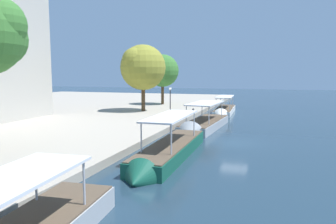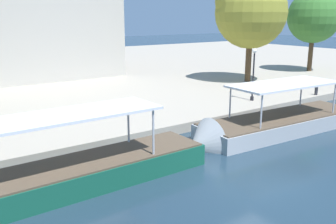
{
  "view_description": "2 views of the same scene",
  "coord_description": "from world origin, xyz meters",
  "px_view_note": "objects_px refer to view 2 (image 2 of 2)",
  "views": [
    {
      "loc": [
        -30.45,
        -3.33,
        6.43
      ],
      "look_at": [
        2.95,
        7.5,
        2.29
      ],
      "focal_mm": 34.94,
      "sensor_mm": 36.0,
      "label": 1
    },
    {
      "loc": [
        -11.95,
        -10.05,
        7.03
      ],
      "look_at": [
        -0.28,
        6.26,
        1.91
      ],
      "focal_mm": 40.29,
      "sensor_mm": 36.0,
      "label": 2
    }
  ],
  "objects_px": {
    "tour_boat_2": "(270,128)",
    "lamp_post": "(253,72)",
    "mooring_bollard_2": "(316,90)",
    "tour_boat_1": "(51,185)",
    "tree_0": "(312,17)",
    "tree_2": "(250,11)"
  },
  "relations": [
    {
      "from": "tour_boat_1",
      "to": "mooring_bollard_2",
      "type": "bearing_deg",
      "value": -171.84
    },
    {
      "from": "lamp_post",
      "to": "tree_2",
      "type": "bearing_deg",
      "value": 45.67
    },
    {
      "from": "tour_boat_2",
      "to": "lamp_post",
      "type": "bearing_deg",
      "value": -124.73
    },
    {
      "from": "tour_boat_1",
      "to": "mooring_bollard_2",
      "type": "xyz_separation_m",
      "value": [
        23.73,
        3.75,
        0.64
      ]
    },
    {
      "from": "tour_boat_1",
      "to": "tour_boat_2",
      "type": "xyz_separation_m",
      "value": [
        13.66,
        0.2,
        -0.03
      ]
    },
    {
      "from": "tour_boat_2",
      "to": "mooring_bollard_2",
      "type": "xyz_separation_m",
      "value": [
        10.07,
        3.55,
        0.67
      ]
    },
    {
      "from": "tour_boat_1",
      "to": "tour_boat_2",
      "type": "distance_m",
      "value": 13.66
    },
    {
      "from": "lamp_post",
      "to": "tree_0",
      "type": "bearing_deg",
      "value": 22.46
    },
    {
      "from": "mooring_bollard_2",
      "to": "tree_0",
      "type": "distance_m",
      "value": 16.12
    },
    {
      "from": "tour_boat_1",
      "to": "tour_boat_2",
      "type": "height_order",
      "value": "tour_boat_1"
    },
    {
      "from": "tree_2",
      "to": "lamp_post",
      "type": "bearing_deg",
      "value": -134.33
    },
    {
      "from": "lamp_post",
      "to": "tree_2",
      "type": "xyz_separation_m",
      "value": [
        6.24,
        6.38,
        4.63
      ]
    },
    {
      "from": "tour_boat_1",
      "to": "mooring_bollard_2",
      "type": "distance_m",
      "value": 24.03
    },
    {
      "from": "mooring_bollard_2",
      "to": "tree_2",
      "type": "xyz_separation_m",
      "value": [
        0.27,
        8.05,
        6.5
      ]
    },
    {
      "from": "tour_boat_1",
      "to": "tree_2",
      "type": "xyz_separation_m",
      "value": [
        24.0,
        11.8,
        7.14
      ]
    },
    {
      "from": "mooring_bollard_2",
      "to": "tree_0",
      "type": "height_order",
      "value": "tree_0"
    },
    {
      "from": "mooring_bollard_2",
      "to": "tour_boat_1",
      "type": "bearing_deg",
      "value": -171.02
    },
    {
      "from": "tour_boat_2",
      "to": "mooring_bollard_2",
      "type": "height_order",
      "value": "tour_boat_2"
    },
    {
      "from": "lamp_post",
      "to": "tour_boat_2",
      "type": "bearing_deg",
      "value": -128.24
    },
    {
      "from": "tour_boat_2",
      "to": "tree_2",
      "type": "bearing_deg",
      "value": -128.23
    },
    {
      "from": "tree_2",
      "to": "tour_boat_2",
      "type": "bearing_deg",
      "value": -131.73
    },
    {
      "from": "tour_boat_1",
      "to": "tree_0",
      "type": "xyz_separation_m",
      "value": [
        35.69,
        12.82,
        6.51
      ]
    }
  ]
}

